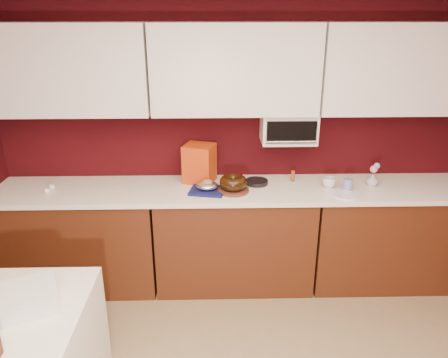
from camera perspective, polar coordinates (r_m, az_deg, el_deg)
name	(u,v)px	position (r m, az deg, el deg)	size (l,w,h in m)	color
wall_back	(233,137)	(3.81, 1.24, 5.47)	(4.00, 0.02, 2.50)	#36070A
base_cabinet_left	(81,240)	(4.01, -18.23, -7.52)	(1.31, 0.58, 0.86)	#4C220F
base_cabinet_center	(234,238)	(3.84, 1.35, -7.67)	(1.31, 0.58, 0.86)	#4C220F
base_cabinet_right	(386,236)	(4.12, 20.35, -6.98)	(1.31, 0.58, 0.86)	#4C220F
countertop	(235,190)	(3.64, 1.41, -1.47)	(4.00, 0.62, 0.04)	white
upper_cabinet_left	(64,70)	(3.72, -20.17, 13.25)	(1.31, 0.33, 0.70)	white
upper_cabinet_center	(235,69)	(3.53, 1.44, 14.14)	(1.31, 0.33, 0.70)	white
upper_cabinet_right	(403,69)	(3.84, 22.33, 13.18)	(1.31, 0.33, 0.70)	white
toaster_oven	(288,127)	(3.69, 8.40, 6.72)	(0.45, 0.30, 0.25)	white
toaster_oven_door	(292,132)	(3.54, 8.82, 6.06)	(0.40, 0.02, 0.18)	black
toaster_oven_handle	(291,142)	(3.54, 8.79, 4.83)	(0.02, 0.02, 0.42)	silver
cake_base	(233,190)	(3.56, 1.21, -1.45)	(0.26, 0.26, 0.02)	#5E2C1C
bundt_cake	(233,182)	(3.54, 1.22, -0.43)	(0.23, 0.23, 0.09)	black
navy_towel	(207,191)	(3.56, -2.19, -1.52)	(0.27, 0.23, 0.02)	#15184F
foil_ham_nest	(207,186)	(3.54, -2.20, -0.85)	(0.18, 0.15, 0.07)	white
roasted_ham	(207,183)	(3.53, -2.20, -0.48)	(0.09, 0.07, 0.06)	#AA694E
pandoro_box	(199,163)	(3.72, -3.22, 2.05)	(0.24, 0.22, 0.33)	#AA1C0B
dark_pan	(257,182)	(3.73, 4.29, -0.39)	(0.19, 0.19, 0.03)	black
coffee_mug	(329,181)	(3.73, 13.58, -0.32)	(0.09, 0.09, 0.10)	silver
blue_jar	(348,184)	(3.73, 15.88, -0.66)	(0.08, 0.08, 0.09)	#1B1D94
flower_vase	(372,179)	(3.87, 18.82, -0.04)	(0.08, 0.08, 0.11)	#B2B4CA
flower_pink	(374,169)	(3.84, 18.98, 1.22)	(0.06, 0.06, 0.06)	pink
flower_blue	(377,166)	(3.86, 19.34, 1.63)	(0.05, 0.05, 0.05)	#7EA9CA
china_plate	(344,195)	(3.62, 15.45, -2.01)	(0.20, 0.20, 0.01)	white
amber_bottle	(293,176)	(3.81, 8.98, 0.39)	(0.03, 0.03, 0.10)	brown
egg_left	(52,187)	(3.87, -21.57, -0.97)	(0.06, 0.04, 0.04)	white
egg_right	(47,191)	(3.81, -22.12, -1.41)	(0.05, 0.04, 0.04)	white
newspaper_stack	(24,299)	(2.71, -24.63, -14.03)	(0.34, 0.28, 0.12)	white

